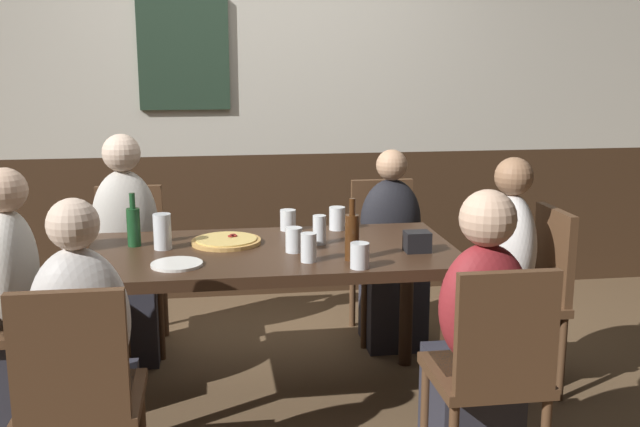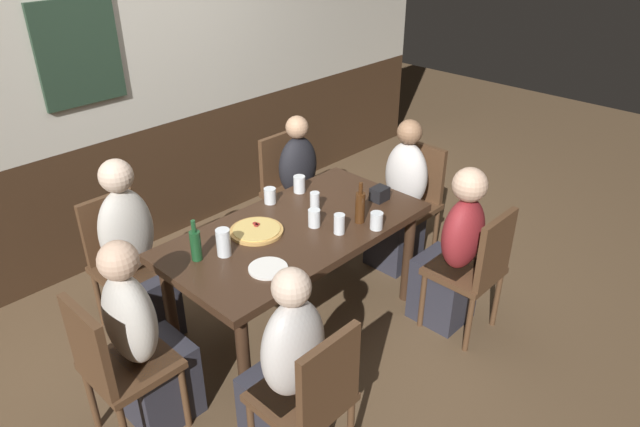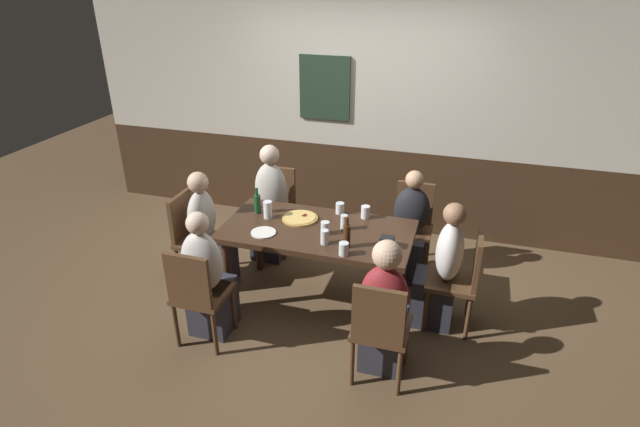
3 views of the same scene
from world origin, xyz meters
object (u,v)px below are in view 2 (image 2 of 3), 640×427
Objects in this scene: person_head_west at (145,350)px; condiment_caddy at (380,194)px; chair_left_far at (123,256)px; beer_bottle_brown at (360,207)px; chair_head_east at (413,196)px; beer_bottle_green at (196,244)px; pizza at (257,231)px; tumbler_short at (314,218)px; person_left_near at (287,381)px; person_right_near at (453,259)px; tumbler_water at (339,225)px; beer_glass_half at (224,244)px; chair_left_near at (312,395)px; chair_right_near at (476,267)px; chair_right_far at (288,184)px; pint_glass_amber at (299,185)px; beer_glass_tall at (270,196)px; person_left_far at (136,265)px; pint_glass_stout at (315,203)px; dining_table at (296,240)px; plate_white_large at (268,268)px; chair_head_west at (115,363)px; person_right_far at (303,196)px; person_head_east at (400,206)px; highball_clear at (376,222)px.

person_head_west is 10.28× the size of condiment_caddy.
beer_bottle_brown is at bearing -45.92° from chair_left_far.
chair_head_east is 1.88m from beer_bottle_green.
tumbler_short is at bearing -33.68° from pizza.
person_right_near is at bearing -0.01° from person_left_near.
beer_glass_half is at bearing 153.90° from tumbler_water.
chair_left_near and chair_right_near have the same top height.
chair_right_far is 0.70m from pint_glass_amber.
beer_glass_tall is at bearing 136.81° from condiment_caddy.
person_left_far is at bearing 111.21° from beer_glass_half.
dining_table is at bearing -165.80° from pint_glass_stout.
pint_glass_stout is (0.94, 0.73, 0.33)m from person_left_near.
person_left_near is at bearing -123.53° from plate_white_large.
tumbler_water is (1.36, -0.23, 0.30)m from chair_head_west.
chair_head_west is 1.00× the size of chair_left_far.
chair_head_west is at bearing -177.80° from pint_glass_stout.
condiment_caddy is (0.62, -0.14, 0.13)m from dining_table.
chair_head_east is 7.73× the size of pint_glass_amber.
chair_right_near reaches higher than beer_glass_tall.
beer_glass_half is (-1.20, -0.76, 0.31)m from chair_right_far.
chair_left_near reaches higher than dining_table.
person_right_near is at bearing -43.14° from dining_table.
chair_left_far is 7.22× the size of tumbler_water.
tumbler_short is at bearing 144.02° from beer_bottle_brown.
person_head_west reaches higher than tumbler_water.
person_right_far is 0.96× the size of person_left_near.
chair_left_far is 3.62× the size of beer_bottle_green.
dining_table is at bearing 167.49° from condiment_caddy.
beer_glass_tall is 0.93× the size of condiment_caddy.
chair_right_near is 0.78× the size of person_left_near.
chair_right_far is at bearing 55.13° from tumbler_short.
chair_head_east is 0.98m from chair_right_far.
plate_white_large is (-0.41, -0.21, 0.09)m from dining_table.
person_head_east is at bearing 8.11° from plate_white_large.
chair_head_west is at bearing 180.00° from dining_table.
tumbler_water is at bearing -168.16° from chair_head_east.
chair_right_near is (1.43, 0.00, 0.00)m from chair_left_near.
chair_head_west is 5.53× the size of beer_glass_half.
highball_clear is at bearing -91.99° from pint_glass_amber.
person_head_west is 1.26m from beer_glass_tall.
chair_right_far is 6.60× the size of pint_glass_stout.
tumbler_short reaches higher than condiment_caddy.
pizza is 3.04× the size of highball_clear.
beer_bottle_brown is at bearing -70.15° from beer_glass_tall.
chair_left_near is 3.62× the size of beer_bottle_green.
chair_head_east is at bearing -4.43° from beer_bottle_green.
person_head_east is at bearing 20.62° from person_left_near.
person_right_far is 9.51× the size of pint_glass_amber.
dining_table is 1.50× the size of person_right_far.
person_right_far is at bearing 90.00° from chair_right_near.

